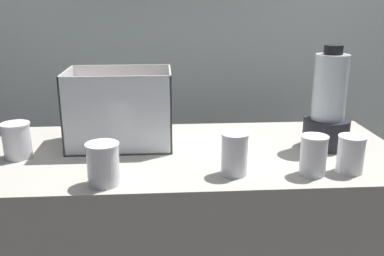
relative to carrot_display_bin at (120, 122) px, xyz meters
The scene contains 8 objects.
back_wall_unit 0.77m from the carrot_display_bin, 70.49° to the left, with size 2.60×0.24×2.50m.
carrot_display_bin is the anchor object (origin of this frame).
blender_pitcher 0.71m from the carrot_display_bin, ahead, with size 0.16×0.16×0.35m.
juice_cup_orange_far_left 0.34m from the carrot_display_bin, 160.47° to the right, with size 0.09×0.09×0.11m.
juice_cup_pomegranate_left 0.34m from the carrot_display_bin, 92.73° to the right, with size 0.09×0.09×0.12m.
juice_cup_orange_middle 0.46m from the carrot_display_bin, 39.85° to the right, with size 0.08×0.08×0.12m.
juice_cup_beet_right 0.66m from the carrot_display_bin, 28.22° to the right, with size 0.08×0.08×0.12m.
juice_cup_orange_far_right 0.76m from the carrot_display_bin, 23.33° to the right, with size 0.08×0.08×0.11m.
Camera 1 is at (-0.09, -1.35, 1.39)m, focal length 40.04 mm.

